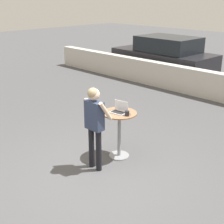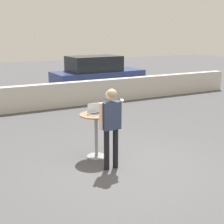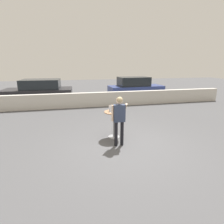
{
  "view_description": "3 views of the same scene",
  "coord_description": "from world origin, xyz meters",
  "px_view_note": "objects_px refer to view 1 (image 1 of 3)",
  "views": [
    {
      "loc": [
        3.8,
        -3.42,
        3.17
      ],
      "look_at": [
        -0.17,
        0.53,
        1.08
      ],
      "focal_mm": 50.0,
      "sensor_mm": 36.0,
      "label": 1
    },
    {
      "loc": [
        -2.9,
        -5.06,
        2.67
      ],
      "look_at": [
        -0.09,
        0.32,
        1.12
      ],
      "focal_mm": 50.0,
      "sensor_mm": 36.0,
      "label": 2
    },
    {
      "loc": [
        -1.58,
        -5.0,
        2.62
      ],
      "look_at": [
        -0.42,
        0.25,
        1.12
      ],
      "focal_mm": 28.0,
      "sensor_mm": 36.0,
      "label": 3
    }
  ],
  "objects_px": {
    "standing_person": "(94,119)",
    "laptop": "(119,110)",
    "coffee_mug": "(127,113)",
    "cafe_table": "(119,127)",
    "parked_car_near_street": "(164,56)"
  },
  "relations": [
    {
      "from": "laptop",
      "to": "standing_person",
      "type": "height_order",
      "value": "standing_person"
    },
    {
      "from": "standing_person",
      "to": "laptop",
      "type": "bearing_deg",
      "value": 91.4
    },
    {
      "from": "cafe_table",
      "to": "laptop",
      "type": "height_order",
      "value": "laptop"
    },
    {
      "from": "parked_car_near_street",
      "to": "laptop",
      "type": "bearing_deg",
      "value": -60.86
    },
    {
      "from": "coffee_mug",
      "to": "standing_person",
      "type": "distance_m",
      "value": 0.69
    },
    {
      "from": "laptop",
      "to": "coffee_mug",
      "type": "height_order",
      "value": "laptop"
    },
    {
      "from": "cafe_table",
      "to": "standing_person",
      "type": "relative_size",
      "value": 0.6
    },
    {
      "from": "standing_person",
      "to": "coffee_mug",
      "type": "bearing_deg",
      "value": 71.4
    },
    {
      "from": "laptop",
      "to": "coffee_mug",
      "type": "bearing_deg",
      "value": -6.49
    },
    {
      "from": "cafe_table",
      "to": "standing_person",
      "type": "height_order",
      "value": "standing_person"
    },
    {
      "from": "coffee_mug",
      "to": "standing_person",
      "type": "relative_size",
      "value": 0.08
    },
    {
      "from": "coffee_mug",
      "to": "parked_car_near_street",
      "type": "xyz_separation_m",
      "value": [
        -3.8,
        6.42,
        -0.19
      ]
    },
    {
      "from": "cafe_table",
      "to": "coffee_mug",
      "type": "relative_size",
      "value": 7.93
    },
    {
      "from": "laptop",
      "to": "coffee_mug",
      "type": "xyz_separation_m",
      "value": [
        0.24,
        -0.03,
        -0.0
      ]
    },
    {
      "from": "laptop",
      "to": "coffee_mug",
      "type": "relative_size",
      "value": 2.78
    }
  ]
}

